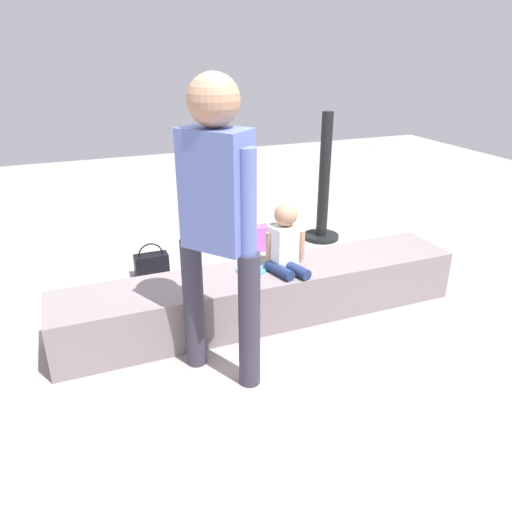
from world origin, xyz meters
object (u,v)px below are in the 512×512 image
Objects in this scene: gift_bag at (258,238)px; cake_box_white at (85,309)px; adult_standing at (217,210)px; cake_plate at (251,267)px; water_bottle_near_gift at (271,248)px; handbag_black_leather at (152,264)px; child_seated at (286,242)px.

cake_box_white is (-1.65, -0.71, -0.06)m from gift_bag.
cake_box_white is at bearing 126.72° from adult_standing.
cake_box_white is at bearing 159.98° from cake_plate.
water_bottle_near_gift is 0.77× the size of cake_box_white.
cake_box_white is 1.04× the size of handbag_black_leather.
adult_standing reaches higher than water_bottle_near_gift.
handbag_black_leather is at bearing 127.28° from child_seated.
cake_plate reaches higher than cake_box_white.
gift_bag is (0.51, 1.13, -0.27)m from cake_plate.
water_bottle_near_gift is (0.95, 1.45, -0.94)m from adult_standing.
child_seated is at bearing 37.19° from adult_standing.
child_seated reaches higher than cake_plate.
adult_standing is at bearing -142.81° from child_seated.
water_bottle_near_gift is (0.54, 0.88, -0.28)m from cake_plate.
water_bottle_near_gift is at bearing 15.33° from cake_box_white.
gift_bag is (0.92, 1.70, -0.92)m from adult_standing.
gift_bag is at bearing 65.87° from cake_plate.
gift_bag is 1.80m from cake_box_white.
child_seated is 2.16× the size of cake_plate.
cake_plate is (0.41, 0.57, -0.65)m from adult_standing.
adult_standing reaches higher than cake_box_white.
handbag_black_leather is at bearing -170.41° from gift_bag.
water_bottle_near_gift reaches higher than cake_box_white.
water_bottle_near_gift is at bearing -3.53° from handbag_black_leather.
child_seated is 1.38m from handbag_black_leather.
handbag_black_leather is at bearing 41.85° from cake_box_white.
cake_plate is 1.07m from water_bottle_near_gift.
handbag_black_leather is (-0.14, 1.52, -0.94)m from adult_standing.
child_seated is at bearing -19.69° from cake_plate.
adult_standing reaches higher than handbag_black_leather.
handbag_black_leather is (-0.78, 1.03, -0.48)m from child_seated.
adult_standing is at bearing -123.31° from water_bottle_near_gift.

